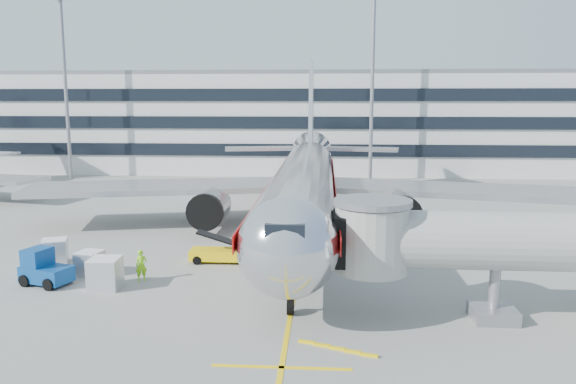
# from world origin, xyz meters

# --- Properties ---
(ground) EXTENTS (180.00, 180.00, 0.00)m
(ground) POSITION_xyz_m (0.00, 0.00, 0.00)
(ground) COLOR gray
(ground) RESTS_ON ground
(lead_in_line) EXTENTS (0.25, 70.00, 0.01)m
(lead_in_line) POSITION_xyz_m (0.00, 10.00, 0.01)
(lead_in_line) COLOR yellow
(lead_in_line) RESTS_ON ground
(stop_bar) EXTENTS (6.00, 0.25, 0.01)m
(stop_bar) POSITION_xyz_m (0.00, -14.00, 0.01)
(stop_bar) COLOR yellow
(stop_bar) RESTS_ON ground
(main_jet) EXTENTS (50.95, 48.70, 16.06)m
(main_jet) POSITION_xyz_m (0.00, 11.72, 4.23)
(main_jet) COLOR silver
(main_jet) RESTS_ON ground
(jet_bridge) EXTENTS (17.80, 4.50, 7.00)m
(jet_bridge) POSITION_xyz_m (12.18, -8.00, 3.87)
(jet_bridge) COLOR silver
(jet_bridge) RESTS_ON ground
(terminal) EXTENTS (150.00, 24.25, 15.60)m
(terminal) POSITION_xyz_m (0.00, 57.95, 7.80)
(terminal) COLOR silver
(terminal) RESTS_ON ground
(light_mast_west) EXTENTS (2.40, 1.20, 25.45)m
(light_mast_west) POSITION_xyz_m (-35.00, 42.00, 14.88)
(light_mast_west) COLOR gray
(light_mast_west) RESTS_ON ground
(light_mast_centre) EXTENTS (2.40, 1.20, 25.45)m
(light_mast_centre) POSITION_xyz_m (8.00, 42.00, 14.88)
(light_mast_centre) COLOR gray
(light_mast_centre) RESTS_ON ground
(belt_loader) EXTENTS (4.66, 1.72, 2.23)m
(belt_loader) POSITION_xyz_m (-5.40, 1.45, 0.63)
(belt_loader) COLOR yellow
(belt_loader) RESTS_ON ground
(baggage_tug) EXTENTS (3.36, 2.65, 2.23)m
(baggage_tug) POSITION_xyz_m (-15.47, -4.05, 0.97)
(baggage_tug) COLOR navy
(baggage_tug) RESTS_ON ground
(cargo_container_left) EXTENTS (1.83, 1.83, 1.87)m
(cargo_container_left) POSITION_xyz_m (-11.39, -4.55, 0.94)
(cargo_container_left) COLOR silver
(cargo_container_left) RESTS_ON ground
(cargo_container_right) EXTENTS (1.77, 1.77, 1.57)m
(cargo_container_right) POSITION_xyz_m (-13.41, -2.04, 0.79)
(cargo_container_right) COLOR silver
(cargo_container_right) RESTS_ON ground
(cargo_container_front) EXTENTS (2.09, 2.09, 1.73)m
(cargo_container_front) POSITION_xyz_m (-16.88, 0.25, 0.87)
(cargo_container_front) COLOR silver
(cargo_container_front) RESTS_ON ground
(ramp_worker) EXTENTS (0.85, 0.73, 1.97)m
(ramp_worker) POSITION_xyz_m (-9.68, -3.00, 0.99)
(ramp_worker) COLOR #82DB17
(ramp_worker) RESTS_ON ground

